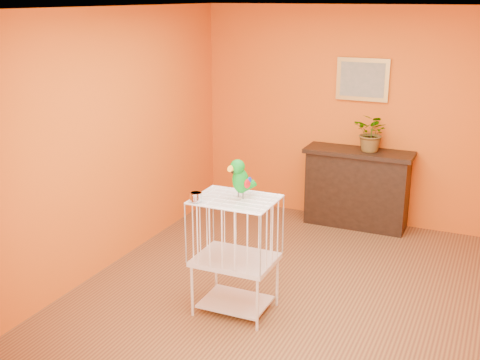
% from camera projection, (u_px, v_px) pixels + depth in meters
% --- Properties ---
extents(ground, '(4.50, 4.50, 0.00)m').
position_uv_depth(ground, '(296.00, 296.00, 5.63)').
color(ground, brown).
rests_on(ground, ground).
extents(room_shell, '(4.50, 4.50, 4.50)m').
position_uv_depth(room_shell, '(301.00, 131.00, 5.16)').
color(room_shell, '#DE5E14').
rests_on(room_shell, ground).
extents(console_cabinet, '(1.27, 0.46, 0.94)m').
position_uv_depth(console_cabinet, '(357.00, 188.00, 7.23)').
color(console_cabinet, black).
rests_on(console_cabinet, ground).
extents(potted_plant, '(0.52, 0.55, 0.35)m').
position_uv_depth(potted_plant, '(372.00, 137.00, 6.98)').
color(potted_plant, '#26722D').
rests_on(potted_plant, console_cabinet).
extents(framed_picture, '(0.62, 0.04, 0.50)m').
position_uv_depth(framed_picture, '(363.00, 80.00, 7.04)').
color(framed_picture, '#BE9543').
rests_on(framed_picture, room_shell).
extents(birdcage, '(0.68, 0.53, 1.05)m').
position_uv_depth(birdcage, '(235.00, 254.00, 5.22)').
color(birdcage, silver).
rests_on(birdcage, ground).
extents(feed_cup, '(0.11, 0.11, 0.07)m').
position_uv_depth(feed_cup, '(196.00, 197.00, 4.99)').
color(feed_cup, silver).
rests_on(feed_cup, birdcage).
extents(parrot, '(0.19, 0.31, 0.35)m').
position_uv_depth(parrot, '(241.00, 178.00, 5.04)').
color(parrot, '#59544C').
rests_on(parrot, birdcage).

